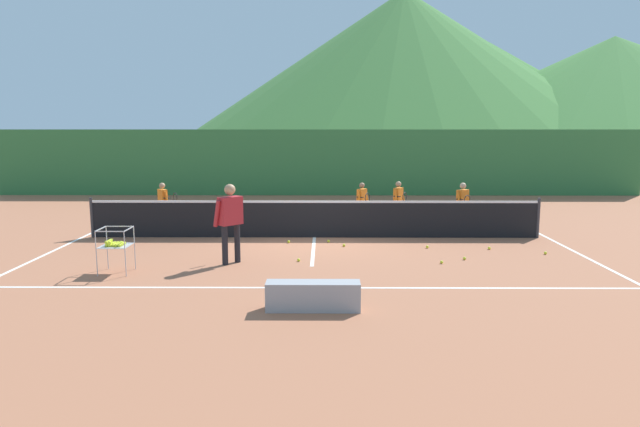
{
  "coord_description": "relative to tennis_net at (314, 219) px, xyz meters",
  "views": [
    {
      "loc": [
        0.25,
        -14.63,
        2.93
      ],
      "look_at": [
        0.16,
        -1.22,
        0.83
      ],
      "focal_mm": 31.96,
      "sensor_mm": 36.0,
      "label": 1
    }
  ],
  "objects": [
    {
      "name": "ground_plane",
      "position": [
        0.0,
        0.0,
        -0.5
      ],
      "size": [
        120.0,
        120.0,
        0.0
      ],
      "primitive_type": "plane",
      "color": "#A86647"
    },
    {
      "name": "line_baseline_near",
      "position": [
        0.0,
        -4.66,
        -0.5
      ],
      "size": [
        12.19,
        0.08,
        0.01
      ],
      "primitive_type": "cube",
      "color": "white",
      "rests_on": "ground"
    },
    {
      "name": "line_baseline_far",
      "position": [
        0.0,
        5.54,
        -0.5
      ],
      "size": [
        12.19,
        0.08,
        0.01
      ],
      "primitive_type": "cube",
      "color": "white",
      "rests_on": "ground"
    },
    {
      "name": "line_sideline_west",
      "position": [
        -6.09,
        0.0,
        -0.5
      ],
      "size": [
        0.08,
        10.2,
        0.01
      ],
      "primitive_type": "cube",
      "color": "white",
      "rests_on": "ground"
    },
    {
      "name": "line_sideline_east",
      "position": [
        6.09,
        0.0,
        -0.5
      ],
      "size": [
        0.08,
        10.2,
        0.01
      ],
      "primitive_type": "cube",
      "color": "white",
      "rests_on": "ground"
    },
    {
      "name": "line_service_center",
      "position": [
        0.0,
        0.0,
        -0.5
      ],
      "size": [
        0.08,
        6.19,
        0.01
      ],
      "primitive_type": "cube",
      "color": "white",
      "rests_on": "ground"
    },
    {
      "name": "tennis_net",
      "position": [
        0.0,
        0.0,
        0.0
      ],
      "size": [
        11.73,
        0.08,
        1.05
      ],
      "color": "#333338",
      "rests_on": "ground"
    },
    {
      "name": "instructor",
      "position": [
        -1.72,
        -2.82,
        0.52
      ],
      "size": [
        0.63,
        0.79,
        1.7
      ],
      "color": "black",
      "rests_on": "ground"
    },
    {
      "name": "student_0",
      "position": [
        -4.47,
        1.9,
        0.25
      ],
      "size": [
        0.64,
        0.49,
        1.24
      ],
      "color": "silver",
      "rests_on": "ground"
    },
    {
      "name": "student_1",
      "position": [
        1.4,
        2.32,
        0.23
      ],
      "size": [
        0.4,
        0.68,
        1.21
      ],
      "color": "navy",
      "rests_on": "ground"
    },
    {
      "name": "student_2",
      "position": [
        2.5,
        2.38,
        0.25
      ],
      "size": [
        0.41,
        0.69,
        1.24
      ],
      "color": "silver",
      "rests_on": "ground"
    },
    {
      "name": "student_3",
      "position": [
        4.22,
        1.51,
        0.28
      ],
      "size": [
        0.49,
        0.67,
        1.29
      ],
      "color": "navy",
      "rests_on": "ground"
    },
    {
      "name": "ball_cart",
      "position": [
        -3.9,
        -3.62,
        0.09
      ],
      "size": [
        0.58,
        0.58,
        0.9
      ],
      "color": "#B7B7BC",
      "rests_on": "ground"
    },
    {
      "name": "tennis_ball_0",
      "position": [
        -0.63,
        -0.72,
        -0.47
      ],
      "size": [
        0.07,
        0.07,
        0.07
      ],
      "primitive_type": "sphere",
      "color": "yellow",
      "rests_on": "ground"
    },
    {
      "name": "tennis_ball_1",
      "position": [
        3.33,
        -2.47,
        -0.47
      ],
      "size": [
        0.07,
        0.07,
        0.07
      ],
      "primitive_type": "sphere",
      "color": "yellow",
      "rests_on": "ground"
    },
    {
      "name": "tennis_ball_2",
      "position": [
        4.17,
        -1.43,
        -0.47
      ],
      "size": [
        0.07,
        0.07,
        0.07
      ],
      "primitive_type": "sphere",
      "color": "yellow",
      "rests_on": "ground"
    },
    {
      "name": "tennis_ball_3",
      "position": [
        0.74,
        -1.13,
        -0.47
      ],
      "size": [
        0.07,
        0.07,
        0.07
      ],
      "primitive_type": "sphere",
      "color": "yellow",
      "rests_on": "ground"
    },
    {
      "name": "tennis_ball_4",
      "position": [
        0.39,
        -5.09,
        -0.47
      ],
      "size": [
        0.07,
        0.07,
        0.07
      ],
      "primitive_type": "sphere",
      "color": "yellow",
      "rests_on": "ground"
    },
    {
      "name": "tennis_ball_5",
      "position": [
        2.76,
        -2.82,
        -0.47
      ],
      "size": [
        0.07,
        0.07,
        0.07
      ],
      "primitive_type": "sphere",
      "color": "yellow",
      "rests_on": "ground"
    },
    {
      "name": "tennis_ball_6",
      "position": [
        0.37,
        -0.64,
        -0.47
      ],
      "size": [
        0.07,
        0.07,
        0.07
      ],
      "primitive_type": "sphere",
      "color": "yellow",
      "rests_on": "ground"
    },
    {
      "name": "tennis_ball_7",
      "position": [
        5.3,
        -1.94,
        -0.47
      ],
      "size": [
        0.07,
        0.07,
        0.07
      ],
      "primitive_type": "sphere",
      "color": "yellow",
      "rests_on": "ground"
    },
    {
      "name": "tennis_ball_8",
      "position": [
        2.73,
        -1.29,
        -0.47
      ],
      "size": [
        0.07,
        0.07,
        0.07
      ],
      "primitive_type": "sphere",
      "color": "yellow",
      "rests_on": "ground"
    },
    {
      "name": "tennis_ball_9",
      "position": [
        -0.3,
        -2.65,
        -0.47
      ],
      "size": [
        0.07,
        0.07,
        0.07
      ],
      "primitive_type": "sphere",
      "color": "yellow",
      "rests_on": "ground"
    },
    {
      "name": "windscreen_fence",
      "position": [
        0.0,
        9.01,
        0.86
      ],
      "size": [
        26.81,
        0.08,
        2.73
      ],
      "primitive_type": "cube",
      "color": "#33753D",
      "rests_on": "ground"
    },
    {
      "name": "courtside_bench",
      "position": [
        0.08,
        -5.89,
        -0.27
      ],
      "size": [
        1.5,
        0.36,
        0.46
      ],
      "primitive_type": "cube",
      "color": "#99999E",
      "rests_on": "ground"
    },
    {
      "name": "hill_0",
      "position": [
        20.66,
        58.31,
        6.01
      ],
      "size": [
        43.44,
        43.44,
        13.02
      ],
      "primitive_type": "cone",
      "color": "#427A38",
      "rests_on": "ground"
    },
    {
      "name": "hill_1",
      "position": [
        32.64,
        51.1,
        5.83
      ],
      "size": [
        55.31,
        55.31,
        12.67
      ],
      "primitive_type": "cone",
      "color": "#427A38",
      "rests_on": "ground"
    },
    {
      "name": "hill_2",
      "position": [
        9.66,
        55.04,
        8.76
      ],
      "size": [
        55.81,
        55.81,
        18.51
      ],
      "primitive_type": "cone",
      "color": "#427A38",
      "rests_on": "ground"
    }
  ]
}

